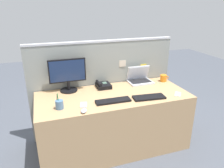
% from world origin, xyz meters
% --- Properties ---
extents(ground_plane, '(10.00, 10.00, 0.00)m').
position_xyz_m(ground_plane, '(0.00, 0.00, 0.00)').
color(ground_plane, '#4C515B').
extents(desk, '(1.83, 0.78, 0.73)m').
position_xyz_m(desk, '(0.00, 0.00, 0.37)').
color(desk, tan).
rests_on(desk, ground_plane).
extents(cubicle_divider, '(1.99, 0.08, 1.32)m').
position_xyz_m(cubicle_divider, '(0.00, 0.43, 0.66)').
color(cubicle_divider, gray).
rests_on(cubicle_divider, ground_plane).
extents(desktop_monitor, '(0.45, 0.22, 0.41)m').
position_xyz_m(desktop_monitor, '(-0.49, 0.30, 0.96)').
color(desktop_monitor, black).
rests_on(desktop_monitor, desk).
extents(laptop, '(0.33, 0.25, 0.23)m').
position_xyz_m(laptop, '(0.49, 0.31, 0.79)').
color(laptop, silver).
rests_on(laptop, desk).
extents(desk_phone, '(0.18, 0.20, 0.09)m').
position_xyz_m(desk_phone, '(-0.05, 0.26, 0.76)').
color(desk_phone, black).
rests_on(desk_phone, desk).
extents(keyboard_main, '(0.39, 0.18, 0.02)m').
position_xyz_m(keyboard_main, '(0.36, -0.23, 0.74)').
color(keyboard_main, black).
rests_on(keyboard_main, desk).
extents(keyboard_spare, '(0.40, 0.13, 0.02)m').
position_xyz_m(keyboard_spare, '(-0.07, -0.19, 0.74)').
color(keyboard_spare, black).
rests_on(keyboard_spare, desk).
extents(computer_mouse_right_hand, '(0.09, 0.11, 0.03)m').
position_xyz_m(computer_mouse_right_hand, '(-0.43, -0.32, 0.75)').
color(computer_mouse_right_hand, '#B2B5BC').
rests_on(computer_mouse_right_hand, desk).
extents(pen_cup, '(0.08, 0.08, 0.17)m').
position_xyz_m(pen_cup, '(-0.65, -0.17, 0.78)').
color(pen_cup, '#4C7093').
rests_on(pen_cup, desk).
extents(cell_phone_white_slab, '(0.13, 0.14, 0.01)m').
position_xyz_m(cell_phone_white_slab, '(0.74, -0.25, 0.74)').
color(cell_phone_white_slab, silver).
rests_on(cell_phone_white_slab, desk).
extents(cell_phone_silver_slab, '(0.10, 0.14, 0.01)m').
position_xyz_m(cell_phone_silver_slab, '(-0.40, -0.17, 0.74)').
color(cell_phone_silver_slab, '#B7BAC1').
rests_on(cell_phone_silver_slab, desk).
extents(coffee_mug, '(0.13, 0.09, 0.09)m').
position_xyz_m(coffee_mug, '(0.83, 0.22, 0.78)').
color(coffee_mug, orange).
rests_on(coffee_mug, desk).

